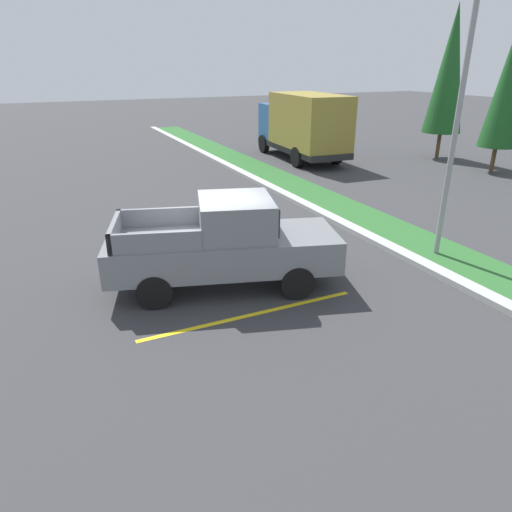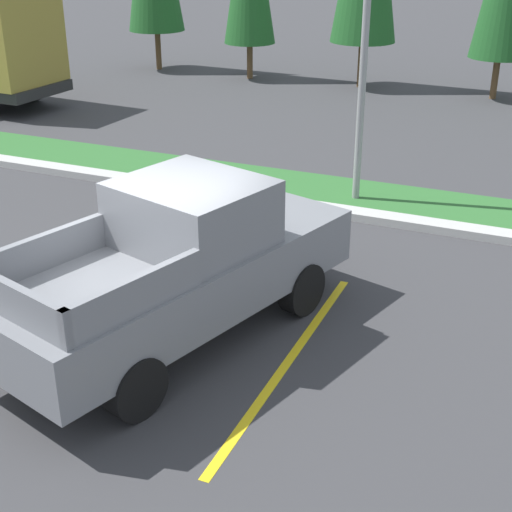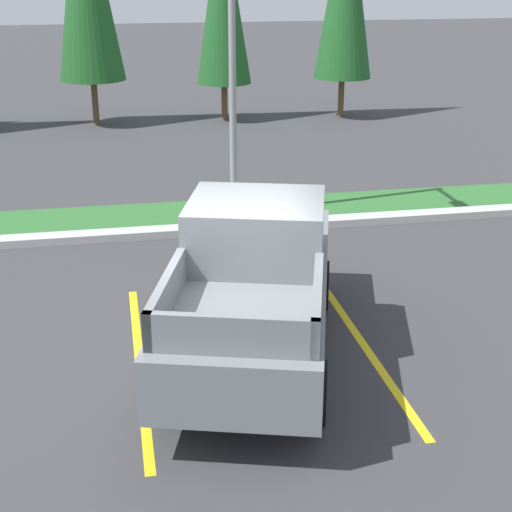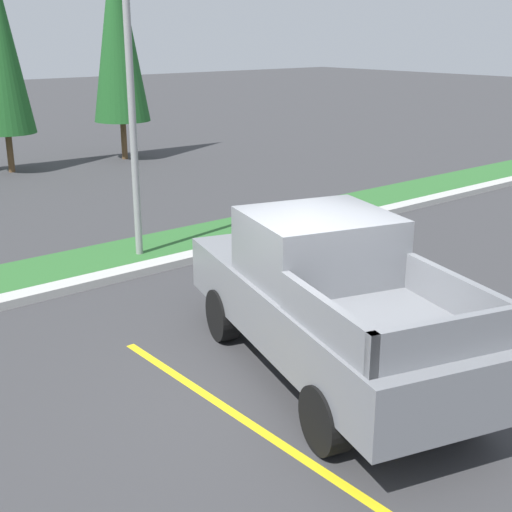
# 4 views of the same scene
# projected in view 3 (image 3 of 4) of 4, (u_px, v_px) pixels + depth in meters

# --- Properties ---
(ground_plane) EXTENTS (120.00, 120.00, 0.00)m
(ground_plane) POSITION_uv_depth(u_px,v_px,m) (223.00, 355.00, 10.30)
(ground_plane) COLOR #38383A
(parking_line_near) EXTENTS (0.12, 4.80, 0.01)m
(parking_line_near) POSITION_uv_depth(u_px,v_px,m) (140.00, 364.00, 10.07)
(parking_line_near) COLOR yellow
(parking_line_near) RESTS_ON ground
(parking_line_far) EXTENTS (0.12, 4.80, 0.01)m
(parking_line_far) POSITION_uv_depth(u_px,v_px,m) (363.00, 343.00, 10.61)
(parking_line_far) COLOR yellow
(parking_line_far) RESTS_ON ground
(curb_strip) EXTENTS (56.00, 0.40, 0.15)m
(curb_strip) POSITION_uv_depth(u_px,v_px,m) (185.00, 230.00, 14.84)
(curb_strip) COLOR #B2B2AD
(curb_strip) RESTS_ON ground
(grass_median) EXTENTS (56.00, 1.80, 0.06)m
(grass_median) POSITION_uv_depth(u_px,v_px,m) (180.00, 215.00, 15.87)
(grass_median) COLOR #2D662D
(grass_median) RESTS_ON ground
(pickup_truck_main) EXTENTS (3.30, 5.54, 2.10)m
(pickup_truck_main) POSITION_uv_depth(u_px,v_px,m) (254.00, 282.00, 10.01)
(pickup_truck_main) COLOR black
(pickup_truck_main) RESTS_ON ground
(street_light) EXTENTS (0.24, 1.49, 7.44)m
(street_light) POSITION_uv_depth(u_px,v_px,m) (233.00, 2.00, 14.21)
(street_light) COLOR gray
(street_light) RESTS_ON ground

